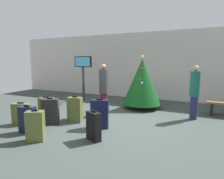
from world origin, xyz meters
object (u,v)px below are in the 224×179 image
at_px(traveller_0, 104,88).
at_px(suitcase_2, 21,114).
at_px(flight_info_kiosk, 83,69).
at_px(suitcase_6, 50,111).
at_px(suitcase_5, 75,110).
at_px(suitcase_0, 35,126).
at_px(suitcase_1, 28,120).
at_px(suitcase_4, 46,108).
at_px(holiday_tree, 142,81).
at_px(traveller_1, 195,91).
at_px(suitcase_3, 100,114).
at_px(suitcase_7, 94,126).

distance_m(traveller_0, suitcase_2, 2.68).
height_order(flight_info_kiosk, suitcase_6, flight_info_kiosk).
relative_size(suitcase_5, suitcase_6, 1.01).
distance_m(suitcase_2, suitcase_6, 0.85).
height_order(traveller_0, suitcase_0, traveller_0).
xyz_separation_m(suitcase_1, suitcase_4, (-0.55, 1.24, -0.01)).
distance_m(holiday_tree, traveller_0, 1.74).
distance_m(holiday_tree, suitcase_4, 3.65).
distance_m(traveller_1, suitcase_2, 5.35).
distance_m(traveller_0, suitcase_3, 1.45).
bearing_deg(suitcase_6, suitcase_4, 142.93).
relative_size(suitcase_3, suitcase_7, 1.16).
height_order(suitcase_0, suitcase_3, suitcase_3).
relative_size(traveller_0, suitcase_4, 2.49).
distance_m(holiday_tree, suitcase_1, 4.35).
height_order(flight_info_kiosk, suitcase_5, flight_info_kiosk).
xyz_separation_m(suitcase_1, suitcase_5, (0.57, 1.28, 0.04)).
xyz_separation_m(flight_info_kiosk, traveller_1, (4.91, -1.07, -0.57)).
relative_size(holiday_tree, suitcase_0, 2.78).
distance_m(suitcase_0, suitcase_6, 1.24).
xyz_separation_m(flight_info_kiosk, suitcase_5, (1.63, -2.92, -1.10)).
bearing_deg(suitcase_2, traveller_0, 49.04).
height_order(traveller_1, suitcase_4, traveller_1).
relative_size(holiday_tree, suitcase_4, 2.94).
xyz_separation_m(traveller_0, suitcase_3, (0.52, -1.24, -0.54)).
distance_m(suitcase_2, suitcase_5, 1.56).
bearing_deg(suitcase_7, flight_info_kiosk, 126.36).
xyz_separation_m(holiday_tree, suitcase_3, (-0.39, -2.72, -0.67)).
xyz_separation_m(holiday_tree, suitcase_5, (-1.34, -2.56, -0.69)).
relative_size(suitcase_0, suitcase_6, 0.94).
relative_size(flight_info_kiosk, suitcase_6, 2.63).
bearing_deg(holiday_tree, flight_info_kiosk, 173.03).
bearing_deg(suitcase_7, traveller_1, 54.15).
bearing_deg(suitcase_2, holiday_tree, 52.73).
bearing_deg(suitcase_7, suitcase_2, 178.03).
bearing_deg(traveller_0, suitcase_5, -111.66).
bearing_deg(suitcase_4, suitcase_5, 1.99).
bearing_deg(traveller_1, suitcase_3, -139.21).
height_order(flight_info_kiosk, suitcase_3, flight_info_kiosk).
xyz_separation_m(suitcase_1, suitcase_3, (1.52, 1.12, 0.05)).
bearing_deg(suitcase_5, suitcase_6, -137.98).
xyz_separation_m(suitcase_5, suitcase_7, (1.24, -0.98, -0.04)).
distance_m(suitcase_2, suitcase_3, 2.35).
bearing_deg(suitcase_6, suitcase_5, 42.02).
distance_m(suitcase_0, suitcase_2, 1.49).
height_order(traveller_1, suitcase_2, traveller_1).
height_order(holiday_tree, suitcase_1, holiday_tree).
bearing_deg(suitcase_7, suitcase_1, -170.40).
height_order(traveller_0, suitcase_6, traveller_0).
bearing_deg(suitcase_6, flight_info_kiosk, 107.85).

